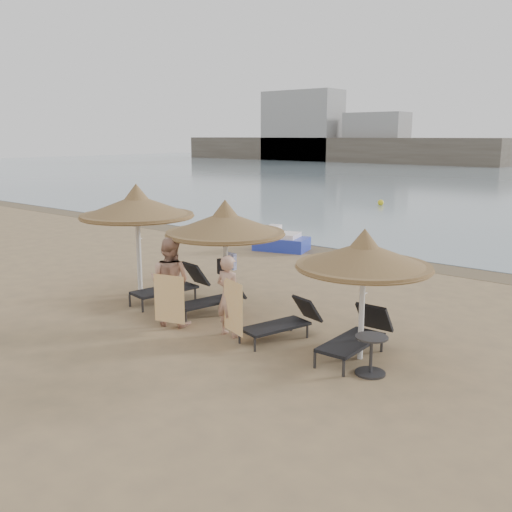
{
  "coord_description": "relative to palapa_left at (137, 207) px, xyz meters",
  "views": [
    {
      "loc": [
        9.16,
        -8.77,
        4.33
      ],
      "look_at": [
        0.96,
        1.2,
        1.6
      ],
      "focal_mm": 40.0,
      "sensor_mm": 36.0,
      "label": 1
    }
  ],
  "objects": [
    {
      "name": "ground",
      "position": [
        3.07,
        -1.03,
        -2.45
      ],
      "size": [
        160.0,
        160.0,
        0.0
      ],
      "primitive_type": "plane",
      "color": "#977951",
      "rests_on": "ground"
    },
    {
      "name": "wet_sand_strip",
      "position": [
        3.07,
        8.37,
        -2.44
      ],
      "size": [
        200.0,
        1.6,
        0.01
      ],
      "primitive_type": "cube",
      "color": "brown",
      "rests_on": "ground"
    },
    {
      "name": "far_shore",
      "position": [
        -22.03,
        76.8,
        0.46
      ],
      "size": [
        150.0,
        54.8,
        12.0
      ],
      "color": "#5F5649",
      "rests_on": "ground"
    },
    {
      "name": "palapa_left",
      "position": [
        0.0,
        0.0,
        0.0
      ],
      "size": [
        3.1,
        3.1,
        3.07
      ],
      "rotation": [
        0.0,
        0.0,
        0.28
      ],
      "color": "silver",
      "rests_on": "ground"
    },
    {
      "name": "palapa_center",
      "position": [
        3.14,
        0.1,
        -0.18
      ],
      "size": [
        2.88,
        2.88,
        2.85
      ],
      "rotation": [
        0.0,
        0.0,
        0.32
      ],
      "color": "silver",
      "rests_on": "ground"
    },
    {
      "name": "palapa_right",
      "position": [
        7.07,
        -0.27,
        -0.37
      ],
      "size": [
        2.64,
        2.64,
        2.61
      ],
      "rotation": [
        0.0,
        0.0,
        -0.07
      ],
      "color": "silver",
      "rests_on": "ground"
    },
    {
      "name": "lounger_far_left",
      "position": [
        1.24,
        0.14,
        -2.02
      ],
      "size": [
        1.04,
        2.22,
        0.96
      ],
      "rotation": [
        0.0,
        0.0,
        -0.16
      ],
      "color": "#313134",
      "rests_on": "ground"
    },
    {
      "name": "lounger_near_left",
      "position": [
        2.75,
        0.08,
        -2.08
      ],
      "size": [
        0.98,
        1.91,
        0.81
      ],
      "rotation": [
        0.0,
        0.0,
        -0.22
      ],
      "color": "#313134",
      "rests_on": "ground"
    },
    {
      "name": "lounger_near_right",
      "position": [
        5.21,
        -0.26,
        -2.07
      ],
      "size": [
        1.08,
        1.96,
        0.84
      ],
      "rotation": [
        0.0,
        0.0,
        -0.26
      ],
      "color": "#313134",
      "rests_on": "ground"
    },
    {
      "name": "lounger_far_right",
      "position": [
        6.93,
        -0.12,
        -2.03
      ],
      "size": [
        0.73,
        2.08,
        0.92
      ],
      "rotation": [
        0.0,
        0.0,
        0.02
      ],
      "color": "#313134",
      "rests_on": "ground"
    },
    {
      "name": "side_table",
      "position": [
        7.59,
        -0.82,
        -2.1
      ],
      "size": [
        0.61,
        0.61,
        0.73
      ],
      "rotation": [
        0.0,
        0.0,
        0.26
      ],
      "color": "#313134",
      "rests_on": "ground"
    },
    {
      "name": "person_left",
      "position": [
        2.62,
        -1.23,
        -1.25
      ],
      "size": [
        1.28,
        1.05,
        2.39
      ],
      "primitive_type": "imported",
      "rotation": [
        0.0,
        0.0,
        3.49
      ],
      "color": "tan",
      "rests_on": "ground"
    },
    {
      "name": "person_right",
      "position": [
        4.18,
        -0.94,
        -1.39
      ],
      "size": [
        0.98,
        0.64,
        2.11
      ],
      "primitive_type": "imported",
      "rotation": [
        0.0,
        0.0,
        3.13
      ],
      "color": "tan",
      "rests_on": "ground"
    },
    {
      "name": "towel_left",
      "position": [
        2.97,
        -1.58,
        -1.69
      ],
      "size": [
        0.76,
        0.23,
        1.1
      ],
      "rotation": [
        0.0,
        0.0,
        0.27
      ],
      "color": "orange",
      "rests_on": "ground"
    },
    {
      "name": "towel_right",
      "position": [
        4.53,
        -1.19,
        -1.66
      ],
      "size": [
        0.77,
        0.29,
        1.14
      ],
      "rotation": [
        0.0,
        0.0,
        -0.34
      ],
      "color": "orange",
      "rests_on": "ground"
    },
    {
      "name": "bag_patterned",
      "position": [
        3.14,
        0.28,
        -1.12
      ],
      "size": [
        0.33,
        0.14,
        0.4
      ],
      "rotation": [
        0.0,
        0.0,
        -0.11
      ],
      "color": "white",
      "rests_on": "ground"
    },
    {
      "name": "bag_dark",
      "position": [
        3.14,
        -0.06,
        -1.2
      ],
      "size": [
        0.27,
        0.16,
        0.37
      ],
      "rotation": [
        0.0,
        0.0,
        -0.31
      ],
      "color": "black",
      "rests_on": "ground"
    },
    {
      "name": "pedal_boat",
      "position": [
        -0.74,
        7.48,
        -2.1
      ],
      "size": [
        2.25,
        1.69,
        0.93
      ],
      "rotation": [
        0.0,
        0.0,
        0.28
      ],
      "color": "#2638B6",
      "rests_on": "ground"
    },
    {
      "name": "buoy_left",
      "position": [
        -4.47,
        22.91,
        -2.26
      ],
      "size": [
        0.38,
        0.38,
        0.38
      ],
      "primitive_type": "sphere",
      "color": "yellow",
      "rests_on": "ground"
    }
  ]
}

